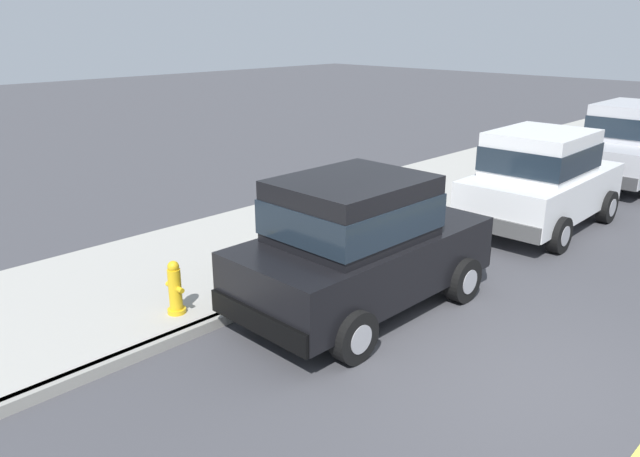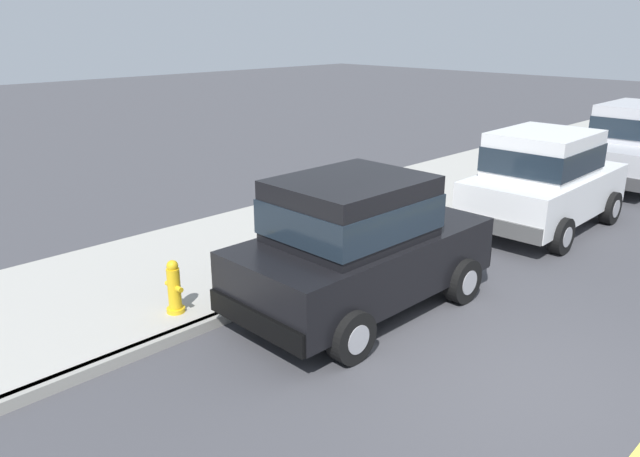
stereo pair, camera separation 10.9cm
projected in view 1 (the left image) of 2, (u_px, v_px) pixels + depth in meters
The scene contains 8 objects.
ground_plane at pixel (498, 375), 6.80m from camera, with size 80.00×80.00×0.00m, color #424247.
curb at pixel (300, 287), 8.90m from camera, with size 0.16×64.00×0.14m, color gray.
sidewalk at pixel (225, 256), 10.10m from camera, with size 3.60×64.00×0.14m, color #A8A59E.
car_black_hatchback at pixel (359, 243), 8.05m from camera, with size 1.98×3.81×1.88m.
car_white_hatchback at pixel (541, 178), 11.42m from camera, with size 2.03×3.84×1.88m.
car_silver_sedan at pixel (633, 142), 14.89m from camera, with size 2.07×4.61×1.92m.
dog_white at pixel (268, 226), 10.46m from camera, with size 0.64×0.49×0.49m.
fire_hydrant at pixel (175, 289), 7.85m from camera, with size 0.34×0.24×0.72m.
Camera 1 is at (2.72, -5.63, 3.72)m, focal length 34.16 mm.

